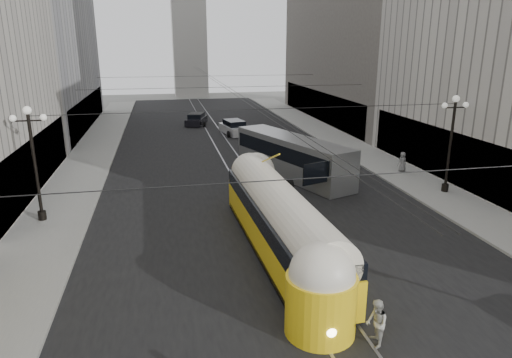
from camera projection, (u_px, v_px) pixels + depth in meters
name	position (u px, v px, depth m)	size (l,w,h in m)	color
road	(227.00, 153.00, 41.76)	(20.00, 85.00, 0.02)	black
sidewalk_left	(95.00, 150.00, 42.69)	(4.00, 72.00, 0.15)	gray
sidewalk_right	(337.00, 139.00, 47.35)	(4.00, 72.00, 0.15)	gray
rail_left	(219.00, 153.00, 41.61)	(0.12, 85.00, 0.04)	gray
rail_right	(236.00, 153.00, 41.90)	(0.12, 85.00, 0.04)	gray
distant_tower	(188.00, 12.00, 82.01)	(6.00, 6.00, 31.36)	#B2AFA8
lamppost_left_mid	(34.00, 158.00, 24.63)	(1.86, 0.44, 6.37)	black
lamppost_right_mid	(451.00, 139.00, 29.53)	(1.86, 0.44, 6.37)	black
catenary	(229.00, 89.00, 39.14)	(25.00, 72.00, 0.23)	black
streetcar	(279.00, 219.00, 21.63)	(2.92, 15.59, 3.40)	yellow
city_bus	(292.00, 155.00, 34.11)	(6.36, 12.21, 2.99)	gray
sedan_white_far	(234.00, 128.00, 50.18)	(2.90, 5.21, 1.55)	silver
sedan_dark_far	(196.00, 120.00, 55.97)	(3.10, 4.85, 1.42)	black
pedestrian_crossing_b	(376.00, 323.00, 15.02)	(0.81, 0.63, 1.66)	#B0AFA4
pedestrian_sidewalk_right	(403.00, 162.00, 35.06)	(0.74, 0.46, 1.52)	slate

